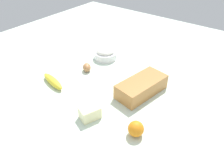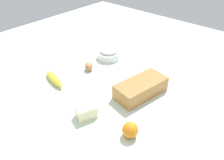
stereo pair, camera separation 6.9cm
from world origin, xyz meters
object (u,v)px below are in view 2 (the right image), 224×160
at_px(flour_bowl, 109,53).
at_px(butter_block, 86,112).
at_px(loaf_pan, 141,88).
at_px(orange_fruit, 130,130).
at_px(egg_near_butter, 89,67).
at_px(banana, 54,79).

height_order(flour_bowl, butter_block, flour_bowl).
bearing_deg(butter_block, loaf_pan, 163.46).
bearing_deg(orange_fruit, egg_near_butter, -116.08).
height_order(banana, orange_fruit, orange_fruit).
distance_m(orange_fruit, butter_block, 0.23).
bearing_deg(orange_fruit, loaf_pan, -153.31).
height_order(butter_block, egg_near_butter, butter_block).
bearing_deg(egg_near_butter, banana, -14.21).
bearing_deg(flour_bowl, orange_fruit, 49.53).
distance_m(flour_bowl, banana, 0.41).
relative_size(banana, orange_fruit, 2.78).
distance_m(orange_fruit, egg_near_butter, 0.57).
xyz_separation_m(banana, egg_near_butter, (-0.22, 0.06, 0.00)).
bearing_deg(loaf_pan, egg_near_butter, -77.75).
xyz_separation_m(butter_block, egg_near_butter, (-0.29, -0.29, -0.01)).
xyz_separation_m(banana, butter_block, (0.07, 0.34, 0.01)).
height_order(loaf_pan, banana, loaf_pan).
relative_size(butter_block, egg_near_butter, 1.36).
bearing_deg(banana, loaf_pan, 118.11).
distance_m(loaf_pan, orange_fruit, 0.29).
relative_size(flour_bowl, butter_block, 1.67).
distance_m(loaf_pan, egg_near_butter, 0.38).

